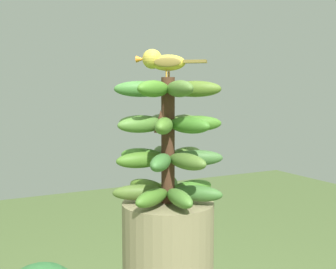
% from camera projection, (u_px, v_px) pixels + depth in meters
% --- Properties ---
extents(banana_bunch, '(0.31, 0.31, 0.35)m').
position_uv_depth(banana_bunch, '(168.00, 141.00, 1.16)').
color(banana_bunch, '#4C2D1E').
rests_on(banana_bunch, banana_tree).
extents(perched_bird, '(0.16, 0.14, 0.08)m').
position_uv_depth(perched_bird, '(162.00, 61.00, 1.14)').
color(perched_bird, '#C68933').
rests_on(perched_bird, banana_bunch).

